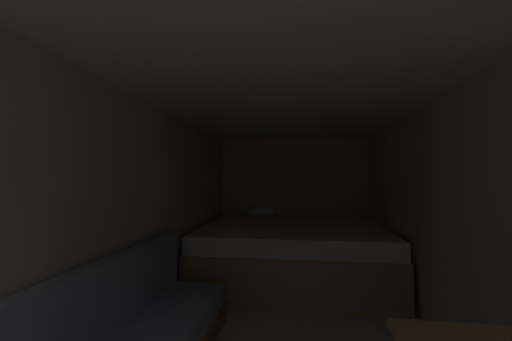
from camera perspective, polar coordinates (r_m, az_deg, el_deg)
name	(u,v)px	position (r m, az deg, el deg)	size (l,w,h in m)	color
ground_plane	(289,341)	(2.97, 6.32, -29.57)	(7.44, 7.44, 0.00)	#B2A893
wall_back	(293,199)	(5.38, 7.06, -5.32)	(2.67, 0.05, 2.10)	beige
wall_left	(147,216)	(2.98, -20.04, -8.10)	(0.05, 5.44, 2.10)	beige
wall_right	(452,221)	(2.92, 33.16, -8.07)	(0.05, 5.44, 2.10)	beige
ceiling_slab	(288,95)	(2.73, 6.16, 13.99)	(2.67, 5.44, 0.05)	white
bed	(292,252)	(4.37, 6.84, -15.14)	(2.45, 2.09, 0.92)	tan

